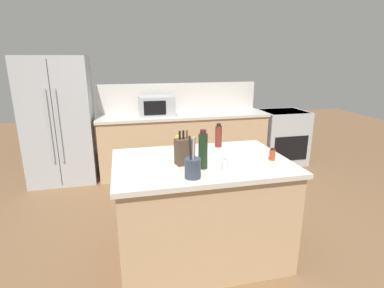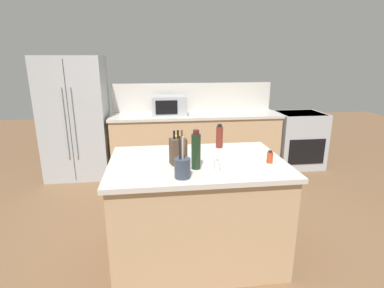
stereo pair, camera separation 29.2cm
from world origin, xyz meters
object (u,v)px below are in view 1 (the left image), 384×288
object	(u,v)px
wine_bottle	(203,150)
spice_jar_paprika	(272,155)
vinegar_bottle	(218,136)
microwave	(157,106)
salt_shaker	(225,165)
utensil_crock	(193,167)
knife_block	(183,151)
honey_jar	(179,144)
refrigerator	(60,121)
range_oven	(282,137)

from	to	relation	value
wine_bottle	spice_jar_paprika	xyz separation A→B (m)	(0.64, 0.06, -0.10)
spice_jar_paprika	vinegar_bottle	size ratio (longest dim) A/B	0.45
microwave	salt_shaker	xyz separation A→B (m)	(0.24, -2.47, -0.10)
utensil_crock	spice_jar_paprika	size ratio (longest dim) A/B	2.98
knife_block	utensil_crock	size ratio (longest dim) A/B	0.91
wine_bottle	salt_shaker	size ratio (longest dim) A/B	3.00
honey_jar	spice_jar_paprika	xyz separation A→B (m)	(0.75, -0.44, -0.02)
refrigerator	spice_jar_paprika	distance (m)	3.21
range_oven	spice_jar_paprika	size ratio (longest dim) A/B	8.57
refrigerator	knife_block	size ratio (longest dim) A/B	6.32
wine_bottle	honey_jar	bearing A→B (deg)	101.98
wine_bottle	honey_jar	xyz separation A→B (m)	(-0.10, 0.49, -0.08)
range_oven	utensil_crock	size ratio (longest dim) A/B	2.87
vinegar_bottle	range_oven	bearing A→B (deg)	45.77
refrigerator	salt_shaker	world-z (taller)	refrigerator
refrigerator	utensil_crock	size ratio (longest dim) A/B	5.72
wine_bottle	vinegar_bottle	bearing A→B (deg)	60.57
salt_shaker	honey_jar	world-z (taller)	honey_jar
refrigerator	spice_jar_paprika	xyz separation A→B (m)	(2.15, -2.38, 0.07)
wine_bottle	salt_shaker	world-z (taller)	wine_bottle
refrigerator	wine_bottle	xyz separation A→B (m)	(1.51, -2.44, 0.17)
refrigerator	microwave	world-z (taller)	refrigerator
wine_bottle	spice_jar_paprika	world-z (taller)	wine_bottle
refrigerator	salt_shaker	bearing A→B (deg)	-56.67
utensil_crock	honey_jar	bearing A→B (deg)	88.09
knife_block	wine_bottle	world-z (taller)	wine_bottle
refrigerator	knife_block	distance (m)	2.69
wine_bottle	honey_jar	distance (m)	0.51
knife_block	utensil_crock	bearing A→B (deg)	-101.92
knife_block	microwave	bearing A→B (deg)	75.79
wine_bottle	utensil_crock	bearing A→B (deg)	-125.82
spice_jar_paprika	vinegar_bottle	xyz separation A→B (m)	(-0.33, 0.50, 0.06)
range_oven	microwave	size ratio (longest dim) A/B	1.75
vinegar_bottle	microwave	bearing A→B (deg)	102.22
salt_shaker	range_oven	bearing A→B (deg)	51.90
utensil_crock	spice_jar_paprika	xyz separation A→B (m)	(0.77, 0.23, -0.03)
spice_jar_paprika	vinegar_bottle	world-z (taller)	vinegar_bottle
knife_block	utensil_crock	world-z (taller)	utensil_crock
utensil_crock	salt_shaker	size ratio (longest dim) A/B	3.00
refrigerator	honey_jar	size ratio (longest dim) A/B	11.90
honey_jar	knife_block	bearing A→B (deg)	-94.43
range_oven	wine_bottle	xyz separation A→B (m)	(-2.10, -2.39, 0.62)
salt_shaker	spice_jar_paprika	xyz separation A→B (m)	(0.49, 0.15, 0.00)
vinegar_bottle	utensil_crock	bearing A→B (deg)	-121.05
wine_bottle	honey_jar	size ratio (longest dim) A/B	2.08
range_oven	knife_block	xyz separation A→B (m)	(-2.23, -2.26, 0.59)
utensil_crock	salt_shaker	xyz separation A→B (m)	(0.28, 0.09, -0.03)
microwave	wine_bottle	size ratio (longest dim) A/B	1.65
refrigerator	wine_bottle	size ratio (longest dim) A/B	5.72
knife_block	salt_shaker	size ratio (longest dim) A/B	2.72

